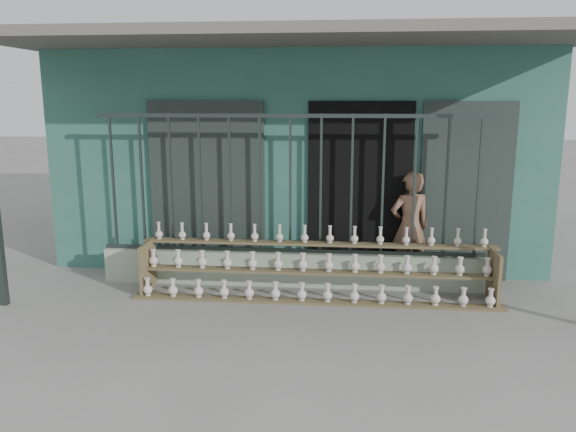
{
  "coord_description": "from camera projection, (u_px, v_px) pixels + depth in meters",
  "views": [
    {
      "loc": [
        0.65,
        -5.78,
        2.42
      ],
      "look_at": [
        0.0,
        1.0,
        1.0
      ],
      "focal_mm": 35.0,
      "sensor_mm": 36.0,
      "label": 1
    }
  ],
  "objects": [
    {
      "name": "shelf_rack",
      "position": [
        316.0,
        269.0,
        6.95
      ],
      "size": [
        4.5,
        0.68,
        0.85
      ],
      "color": "brown",
      "rests_on": "ground"
    },
    {
      "name": "elderly_woman",
      "position": [
        410.0,
        227.0,
        7.48
      ],
      "size": [
        0.62,
        0.5,
        1.49
      ],
      "primitive_type": "imported",
      "rotation": [
        0.0,
        0.0,
        3.42
      ],
      "color": "brown",
      "rests_on": "ground"
    },
    {
      "name": "parapet_wall",
      "position": [
        290.0,
        269.0,
        7.41
      ],
      "size": [
        5.0,
        0.2,
        0.45
      ],
      "primitive_type": "cube",
      "color": "#96A890",
      "rests_on": "ground"
    },
    {
      "name": "security_fence",
      "position": [
        290.0,
        185.0,
        7.18
      ],
      "size": [
        5.0,
        0.04,
        1.8
      ],
      "color": "#283330",
      "rests_on": "parapet_wall"
    },
    {
      "name": "ground",
      "position": [
        279.0,
        323.0,
        6.19
      ],
      "size": [
        60.0,
        60.0,
        0.0
      ],
      "primitive_type": "plane",
      "color": "slate"
    },
    {
      "name": "workshop_building",
      "position": [
        306.0,
        145.0,
        9.98
      ],
      "size": [
        7.4,
        6.6,
        3.21
      ],
      "color": "#2B5B50",
      "rests_on": "ground"
    }
  ]
}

